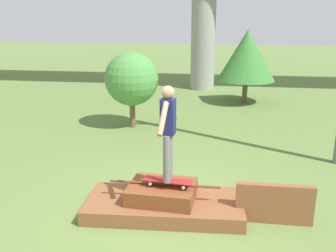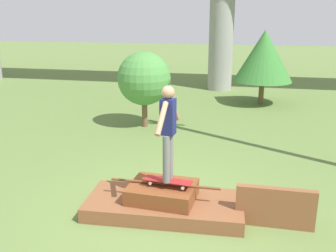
# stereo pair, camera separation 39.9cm
# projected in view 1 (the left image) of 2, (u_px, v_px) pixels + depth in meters

# --- Properties ---
(ground_plane) EXTENTS (80.00, 80.00, 0.00)m
(ground_plane) POSITION_uv_depth(u_px,v_px,m) (164.00, 212.00, 6.57)
(ground_plane) COLOR olive
(scrap_pile) EXTENTS (2.77, 1.33, 0.57)m
(scrap_pile) POSITION_uv_depth(u_px,v_px,m) (164.00, 202.00, 6.52)
(scrap_pile) COLOR brown
(scrap_pile) RESTS_ON ground_plane
(scrap_plank_loose) EXTENTS (1.26, 0.13, 0.68)m
(scrap_plank_loose) POSITION_uv_depth(u_px,v_px,m) (274.00, 204.00, 6.16)
(scrap_plank_loose) COLOR brown
(scrap_plank_loose) RESTS_ON ground_plane
(skateboard) EXTENTS (0.84, 0.31, 0.09)m
(skateboard) POSITION_uv_depth(u_px,v_px,m) (168.00, 181.00, 6.31)
(skateboard) COLOR maroon
(skateboard) RESTS_ON scrap_pile
(skater) EXTENTS (0.24, 1.07, 1.61)m
(skater) POSITION_uv_depth(u_px,v_px,m) (168.00, 128.00, 6.04)
(skater) COLOR slate
(skater) RESTS_ON skateboard
(tree_behind_left) EXTENTS (2.21, 2.21, 2.83)m
(tree_behind_left) POSITION_uv_depth(u_px,v_px,m) (247.00, 55.00, 14.29)
(tree_behind_left) COLOR brown
(tree_behind_left) RESTS_ON ground_plane
(tree_behind_right) EXTENTS (1.61, 1.61, 2.31)m
(tree_behind_right) POSITION_uv_depth(u_px,v_px,m) (132.00, 79.00, 11.17)
(tree_behind_right) COLOR brown
(tree_behind_right) RESTS_ON ground_plane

